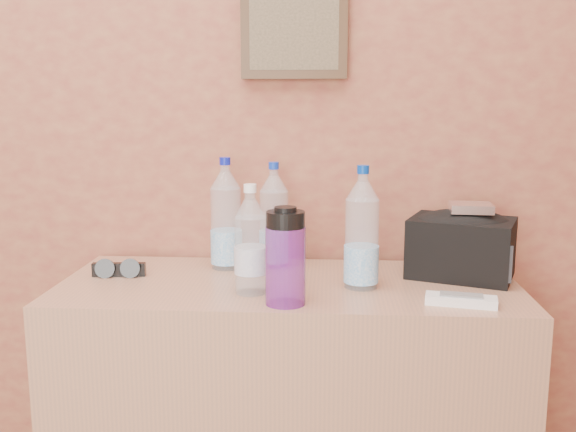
% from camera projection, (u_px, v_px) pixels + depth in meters
% --- Properties ---
extents(picture_frame, '(0.30, 0.03, 0.25)m').
position_uv_depth(picture_frame, '(294.00, 34.00, 1.80)').
color(picture_frame, '#382311').
rests_on(picture_frame, room_shell).
extents(dresser, '(1.19, 0.50, 0.75)m').
position_uv_depth(dresser, '(289.00, 414.00, 1.75)').
color(dresser, '#9E7554').
rests_on(dresser, ground).
extents(pet_large_b, '(0.09, 0.09, 0.31)m').
position_uv_depth(pet_large_b, '(226.00, 220.00, 1.80)').
color(pet_large_b, white).
rests_on(pet_large_b, dresser).
extents(pet_large_c, '(0.08, 0.08, 0.30)m').
position_uv_depth(pet_large_c, '(274.00, 221.00, 1.82)').
color(pet_large_c, silver).
rests_on(pet_large_c, dresser).
extents(pet_large_d, '(0.08, 0.08, 0.31)m').
position_uv_depth(pet_large_d, '(362.00, 234.00, 1.61)').
color(pet_large_d, white).
rests_on(pet_large_d, dresser).
extents(pet_small, '(0.08, 0.08, 0.27)m').
position_uv_depth(pet_small, '(251.00, 246.00, 1.57)').
color(pet_small, '#C9DFF9').
rests_on(pet_small, dresser).
extents(nalgene_bottle, '(0.09, 0.09, 0.23)m').
position_uv_depth(nalgene_bottle, '(285.00, 257.00, 1.48)').
color(nalgene_bottle, purple).
rests_on(nalgene_bottle, dresser).
extents(sunglasses, '(0.15, 0.07, 0.04)m').
position_uv_depth(sunglasses, '(119.00, 269.00, 1.73)').
color(sunglasses, black).
rests_on(sunglasses, dresser).
extents(ac_remote, '(0.17, 0.08, 0.02)m').
position_uv_depth(ac_remote, '(461.00, 300.00, 1.49)').
color(ac_remote, silver).
rests_on(ac_remote, dresser).
extents(toiletry_bag, '(0.31, 0.27, 0.18)m').
position_uv_depth(toiletry_bag, '(461.00, 244.00, 1.72)').
color(toiletry_bag, black).
rests_on(toiletry_bag, dresser).
extents(foil_packet, '(0.11, 0.10, 0.02)m').
position_uv_depth(foil_packet, '(471.00, 208.00, 1.68)').
color(foil_packet, silver).
rests_on(foil_packet, toiletry_bag).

